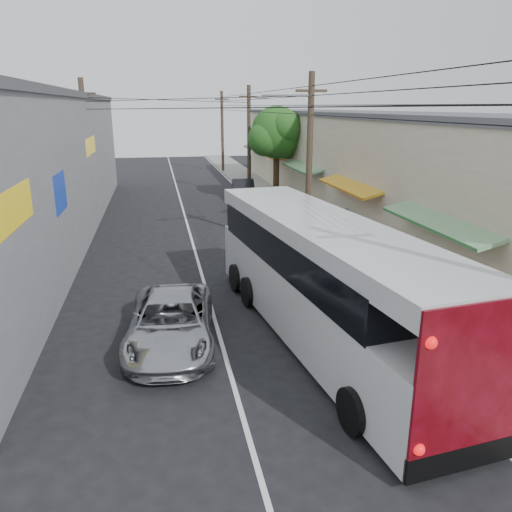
{
  "coord_description": "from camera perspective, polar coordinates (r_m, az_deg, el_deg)",
  "views": [
    {
      "loc": [
        -1.56,
        -8.79,
        6.58
      ],
      "look_at": [
        1.68,
        7.56,
        1.55
      ],
      "focal_mm": 35.0,
      "sensor_mm": 36.0,
      "label": 1
    }
  ],
  "objects": [
    {
      "name": "parked_car_mid",
      "position": [
        29.91,
        -0.03,
        5.6
      ],
      "size": [
        1.87,
        4.54,
        1.54
      ],
      "primitive_type": "imported",
      "rotation": [
        0.0,
        0.0,
        0.01
      ],
      "color": "#29282D",
      "rests_on": "ground"
    },
    {
      "name": "jeepney",
      "position": [
        14.44,
        -9.68,
        -7.42
      ],
      "size": [
        2.82,
        5.33,
        1.43
      ],
      "primitive_type": "imported",
      "rotation": [
        0.0,
        0.0,
        -0.09
      ],
      "color": "#AAAAB0",
      "rests_on": "ground"
    },
    {
      "name": "building_left",
      "position": [
        27.82,
        -25.92,
        9.1
      ],
      "size": [
        7.2,
        36.0,
        7.25
      ],
      "color": "gray",
      "rests_on": "ground"
    },
    {
      "name": "building_right",
      "position": [
        33.42,
        11.11,
        10.6
      ],
      "size": [
        7.09,
        40.0,
        6.25
      ],
      "color": "beige",
      "rests_on": "ground"
    },
    {
      "name": "pedestrian_near",
      "position": [
        20.78,
        8.82,
        0.66
      ],
      "size": [
        0.63,
        0.5,
        1.51
      ],
      "primitive_type": "imported",
      "rotation": [
        0.0,
        0.0,
        3.43
      ],
      "color": "#CF6D89",
      "rests_on": "sidewalk"
    },
    {
      "name": "street_tree",
      "position": [
        35.86,
        2.49,
        13.73
      ],
      "size": [
        4.4,
        4.0,
        6.6
      ],
      "color": "#3F2B19",
      "rests_on": "ground"
    },
    {
      "name": "utility_poles",
      "position": [
        29.59,
        -2.1,
        12.04
      ],
      "size": [
        11.8,
        45.28,
        8.0
      ],
      "color": "#473828",
      "rests_on": "ground"
    },
    {
      "name": "coach_bus",
      "position": [
        14.44,
        7.44,
        -2.52
      ],
      "size": [
        4.03,
        12.52,
        3.55
      ],
      "rotation": [
        0.0,
        0.0,
        0.12
      ],
      "color": "silver",
      "rests_on": "ground"
    },
    {
      "name": "sidewalk",
      "position": [
        30.6,
        4.35,
        4.45
      ],
      "size": [
        3.0,
        80.0,
        0.12
      ],
      "primitive_type": "cube",
      "color": "slate",
      "rests_on": "ground"
    },
    {
      "name": "pedestrian_far",
      "position": [
        25.59,
        10.09,
        3.7
      ],
      "size": [
        0.88,
        0.76,
        1.54
      ],
      "primitive_type": "imported",
      "rotation": [
        0.0,
        0.0,
        2.87
      ],
      "color": "#8492C0",
      "rests_on": "sidewalk"
    },
    {
      "name": "parked_suv",
      "position": [
        27.9,
        1.8,
        5.11
      ],
      "size": [
        2.61,
        6.41,
        1.86
      ],
      "primitive_type": "imported",
      "rotation": [
        0.0,
        0.0,
        0.0
      ],
      "color": "#9B9AA2",
      "rests_on": "ground"
    },
    {
      "name": "parked_car_far",
      "position": [
        36.78,
        -1.47,
        7.64
      ],
      "size": [
        2.02,
        4.56,
        1.45
      ],
      "primitive_type": "imported",
      "rotation": [
        0.0,
        0.0,
        -0.11
      ],
      "color": "black",
      "rests_on": "ground"
    },
    {
      "name": "ground",
      "position": [
        11.09,
        -0.98,
        -19.6
      ],
      "size": [
        120.0,
        120.0,
        0.0
      ],
      "primitive_type": "plane",
      "color": "black",
      "rests_on": "ground"
    }
  ]
}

